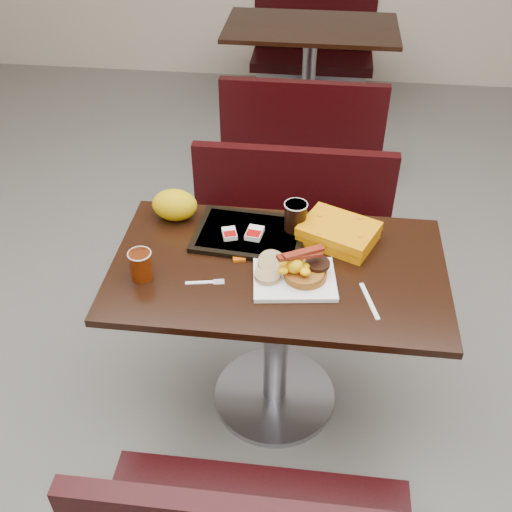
# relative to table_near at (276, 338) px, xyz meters

# --- Properties ---
(floor) EXTENTS (6.00, 7.00, 0.01)m
(floor) POSITION_rel_table_near_xyz_m (0.00, 0.00, -0.38)
(floor) COLOR slate
(floor) RESTS_ON ground
(table_near) EXTENTS (1.20, 0.70, 0.75)m
(table_near) POSITION_rel_table_near_xyz_m (0.00, 0.00, 0.00)
(table_near) COLOR black
(table_near) RESTS_ON floor
(bench_near_s) EXTENTS (1.00, 0.46, 0.72)m
(bench_near_s) POSITION_rel_table_near_xyz_m (0.00, -0.70, -0.02)
(bench_near_s) COLOR black
(bench_near_s) RESTS_ON floor
(bench_near_n) EXTENTS (1.00, 0.46, 0.72)m
(bench_near_n) POSITION_rel_table_near_xyz_m (0.00, 0.70, -0.02)
(bench_near_n) COLOR black
(bench_near_n) RESTS_ON floor
(table_far) EXTENTS (1.20, 0.70, 0.75)m
(table_far) POSITION_rel_table_near_xyz_m (0.00, 2.60, 0.00)
(table_far) COLOR black
(table_far) RESTS_ON floor
(bench_far_s) EXTENTS (1.00, 0.46, 0.72)m
(bench_far_s) POSITION_rel_table_near_xyz_m (0.00, 1.90, -0.02)
(bench_far_s) COLOR black
(bench_far_s) RESTS_ON floor
(bench_far_n) EXTENTS (1.00, 0.46, 0.72)m
(bench_far_n) POSITION_rel_table_near_xyz_m (0.00, 3.30, -0.02)
(bench_far_n) COLOR black
(bench_far_n) RESTS_ON floor
(platter) EXTENTS (0.31, 0.25, 0.02)m
(platter) POSITION_rel_table_near_xyz_m (0.06, -0.08, 0.38)
(platter) COLOR white
(platter) RESTS_ON table_near
(pancake_stack) EXTENTS (0.16, 0.16, 0.03)m
(pancake_stack) POSITION_rel_table_near_xyz_m (0.10, -0.07, 0.41)
(pancake_stack) COLOR #914818
(pancake_stack) RESTS_ON platter
(sausage_patty) EXTENTS (0.10, 0.10, 0.01)m
(sausage_patty) POSITION_rel_table_near_xyz_m (0.14, -0.04, 0.43)
(sausage_patty) COLOR black
(sausage_patty) RESTS_ON pancake_stack
(scrambled_eggs) EXTENTS (0.12, 0.11, 0.05)m
(scrambled_eggs) POSITION_rel_table_near_xyz_m (0.06, -0.09, 0.45)
(scrambled_eggs) COLOR #FFC605
(scrambled_eggs) RESTS_ON pancake_stack
(bacon_strips) EXTENTS (0.18, 0.14, 0.01)m
(bacon_strips) POSITION_rel_table_near_xyz_m (0.08, -0.06, 0.48)
(bacon_strips) COLOR #410D04
(bacon_strips) RESTS_ON scrambled_eggs
(muffin_bottom) EXTENTS (0.11, 0.11, 0.02)m
(muffin_bottom) POSITION_rel_table_near_xyz_m (-0.03, -0.09, 0.40)
(muffin_bottom) COLOR tan
(muffin_bottom) RESTS_ON platter
(muffin_top) EXTENTS (0.11, 0.11, 0.06)m
(muffin_top) POSITION_rel_table_near_xyz_m (-0.02, -0.03, 0.41)
(muffin_top) COLOR tan
(muffin_top) RESTS_ON platter
(coffee_cup_near) EXTENTS (0.08, 0.08, 0.11)m
(coffee_cup_near) POSITION_rel_table_near_xyz_m (-0.47, -0.12, 0.43)
(coffee_cup_near) COLOR maroon
(coffee_cup_near) RESTS_ON table_near
(fork) EXTENTS (0.14, 0.05, 0.00)m
(fork) POSITION_rel_table_near_xyz_m (-0.26, -0.13, 0.38)
(fork) COLOR white
(fork) RESTS_ON table_near
(knife) EXTENTS (0.07, 0.18, 0.00)m
(knife) POSITION_rel_table_near_xyz_m (0.32, -0.15, 0.38)
(knife) COLOR white
(knife) RESTS_ON table_near
(condiment_syrup) EXTENTS (0.05, 0.04, 0.01)m
(condiment_syrup) POSITION_rel_table_near_xyz_m (-0.15, 0.02, 0.38)
(condiment_syrup) COLOR #B94A07
(condiment_syrup) RESTS_ON table_near
(condiment_ketchup) EXTENTS (0.04, 0.03, 0.01)m
(condiment_ketchup) POSITION_rel_table_near_xyz_m (-0.04, -0.01, 0.38)
(condiment_ketchup) COLOR #8C0504
(condiment_ketchup) RESTS_ON table_near
(tray) EXTENTS (0.44, 0.33, 0.02)m
(tray) POSITION_rel_table_near_xyz_m (-0.12, 0.16, 0.38)
(tray) COLOR black
(tray) RESTS_ON table_near
(hashbrown_sleeve_left) EXTENTS (0.07, 0.08, 0.02)m
(hashbrown_sleeve_left) POSITION_rel_table_near_xyz_m (-0.20, 0.13, 0.40)
(hashbrown_sleeve_left) COLOR silver
(hashbrown_sleeve_left) RESTS_ON tray
(hashbrown_sleeve_right) EXTENTS (0.07, 0.09, 0.02)m
(hashbrown_sleeve_right) POSITION_rel_table_near_xyz_m (-0.10, 0.14, 0.40)
(hashbrown_sleeve_right) COLOR silver
(hashbrown_sleeve_right) RESTS_ON tray
(coffee_cup_far) EXTENTS (0.11, 0.11, 0.11)m
(coffee_cup_far) POSITION_rel_table_near_xyz_m (0.04, 0.20, 0.45)
(coffee_cup_far) COLOR black
(coffee_cup_far) RESTS_ON tray
(clamshell) EXTENTS (0.33, 0.29, 0.07)m
(clamshell) POSITION_rel_table_near_xyz_m (0.21, 0.17, 0.41)
(clamshell) COLOR orange
(clamshell) RESTS_ON table_near
(paper_bag) EXTENTS (0.22, 0.19, 0.12)m
(paper_bag) POSITION_rel_table_near_xyz_m (-0.43, 0.25, 0.44)
(paper_bag) COLOR #D6C207
(paper_bag) RESTS_ON table_near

